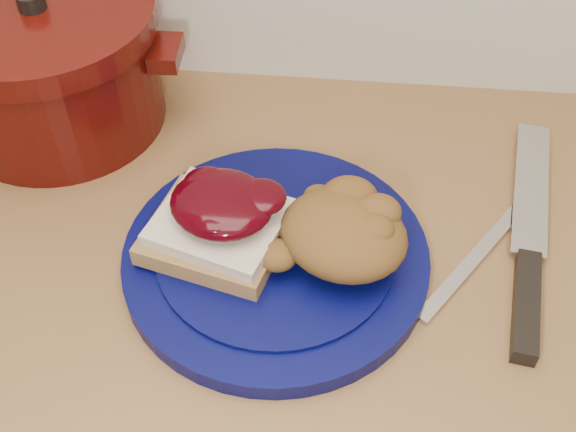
# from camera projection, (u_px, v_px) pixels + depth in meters

# --- Properties ---
(plate) EXTENTS (0.39, 0.39, 0.02)m
(plate) POSITION_uv_depth(u_px,v_px,m) (276.00, 258.00, 0.71)
(plate) COLOR #04063C
(plate) RESTS_ON wood_countertop
(sandwich) EXTENTS (0.15, 0.14, 0.06)m
(sandwich) POSITION_uv_depth(u_px,v_px,m) (219.00, 220.00, 0.69)
(sandwich) COLOR olive
(sandwich) RESTS_ON plate
(stuffing_mound) EXTENTS (0.15, 0.14, 0.06)m
(stuffing_mound) POSITION_uv_depth(u_px,v_px,m) (344.00, 234.00, 0.67)
(stuffing_mound) COLOR brown
(stuffing_mound) RESTS_ON plate
(chef_knife) EXTENTS (0.08, 0.33, 0.02)m
(chef_knife) POSITION_uv_depth(u_px,v_px,m) (528.00, 269.00, 0.70)
(chef_knife) COLOR black
(chef_knife) RESTS_ON wood_countertop
(butter_knife) EXTENTS (0.12, 0.16, 0.00)m
(butter_knife) POSITION_uv_depth(u_px,v_px,m) (473.00, 260.00, 0.72)
(butter_knife) COLOR silver
(butter_knife) RESTS_ON wood_countertop
(dutch_oven) EXTENTS (0.31, 0.27, 0.17)m
(dutch_oven) POSITION_uv_depth(u_px,v_px,m) (50.00, 65.00, 0.82)
(dutch_oven) COLOR #3D0906
(dutch_oven) RESTS_ON wood_countertop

